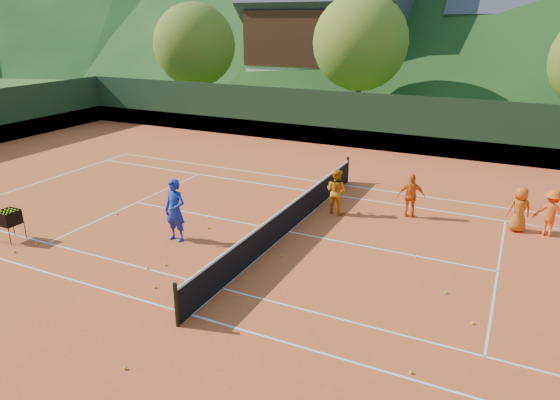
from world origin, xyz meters
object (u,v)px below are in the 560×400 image
at_px(ball_hopper, 9,218).
at_px(student_c, 519,209).
at_px(coach, 175,210).
at_px(tennis_net, 289,218).
at_px(student_b, 411,196).
at_px(chalet_left, 329,31).
at_px(student_a, 336,191).
at_px(student_d, 551,213).
at_px(chalet_mid, 528,41).

bearing_deg(ball_hopper, student_c, 28.48).
relative_size(coach, tennis_net, 0.17).
height_order(student_b, student_c, student_b).
height_order(ball_hopper, chalet_left, chalet_left).
relative_size(student_a, student_c, 1.09).
distance_m(student_b, ball_hopper, 13.21).
distance_m(student_c, student_d, 0.91).
height_order(coach, ball_hopper, coach).
distance_m(ball_hopper, chalet_left, 34.85).
relative_size(student_a, chalet_left, 0.12).
xyz_separation_m(ball_hopper, chalet_left, (-2.42, 34.42, 4.88)).
height_order(student_c, chalet_left, chalet_left).
bearing_deg(student_a, student_c, -155.32).
bearing_deg(student_d, student_a, 15.85).
bearing_deg(student_b, chalet_mid, -110.09).
distance_m(student_b, tennis_net, 4.53).
height_order(student_b, chalet_left, chalet_left).
distance_m(coach, tennis_net, 3.64).
bearing_deg(student_c, coach, 7.20).
relative_size(ball_hopper, chalet_mid, 0.08).
bearing_deg(ball_hopper, student_a, 38.76).
relative_size(student_b, ball_hopper, 1.57).
relative_size(tennis_net, ball_hopper, 12.07).
bearing_deg(ball_hopper, tennis_net, 30.23).
bearing_deg(chalet_left, student_b, -63.71).
bearing_deg(coach, tennis_net, 38.04).
relative_size(student_c, student_d, 0.98).
height_order(coach, tennis_net, coach).
distance_m(student_b, student_d, 4.37).
xyz_separation_m(student_d, chalet_left, (-17.66, 26.60, 4.86)).
distance_m(coach, chalet_left, 33.23).
xyz_separation_m(student_a, chalet_mid, (5.20, 31.69, 4.15)).
distance_m(coach, student_a, 5.79).
xyz_separation_m(student_b, ball_hopper, (-10.88, -7.50, -0.04)).
xyz_separation_m(ball_hopper, chalet_mid, (13.58, 38.42, 4.22)).
bearing_deg(chalet_mid, coach, -103.85).
distance_m(chalet_left, chalet_mid, 16.51).
bearing_deg(coach, student_b, 41.85).
bearing_deg(student_d, ball_hopper, 33.99).
xyz_separation_m(coach, chalet_left, (-7.09, 32.13, 4.63)).
relative_size(student_d, chalet_left, 0.11).
bearing_deg(coach, ball_hopper, -152.09).
bearing_deg(ball_hopper, coach, 26.09).
bearing_deg(student_b, coach, 24.93).
height_order(chalet_left, chalet_mid, chalet_left).
relative_size(student_d, ball_hopper, 1.54).
distance_m(student_a, ball_hopper, 10.75).
bearing_deg(student_c, tennis_net, 4.04).
bearing_deg(coach, chalet_mid, 77.97).
xyz_separation_m(student_d, tennis_net, (-7.66, -3.40, -0.27)).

